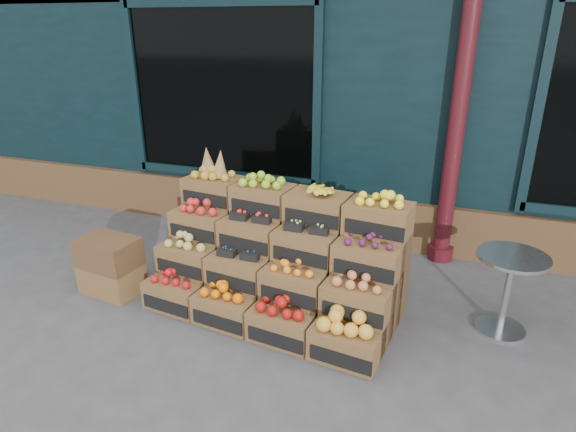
% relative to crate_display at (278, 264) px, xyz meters
% --- Properties ---
extents(ground, '(60.00, 60.00, 0.00)m').
position_rel_crate_display_xyz_m(ground, '(0.23, -0.49, -0.44)').
color(ground, '#444447').
rests_on(ground, ground).
extents(shop_facade, '(12.00, 6.24, 4.80)m').
position_rel_crate_display_xyz_m(shop_facade, '(0.23, 4.62, 1.96)').
color(shop_facade, black).
rests_on(shop_facade, ground).
extents(crate_display, '(2.39, 1.37, 1.42)m').
position_rel_crate_display_xyz_m(crate_display, '(0.00, 0.00, 0.00)').
color(crate_display, brown).
rests_on(crate_display, ground).
extents(spare_crates, '(0.62, 0.47, 0.58)m').
position_rel_crate_display_xyz_m(spare_crates, '(-1.68, -0.32, -0.15)').
color(spare_crates, brown).
rests_on(spare_crates, ground).
extents(bistro_table, '(0.59, 0.59, 0.74)m').
position_rel_crate_display_xyz_m(bistro_table, '(2.02, 0.26, 0.02)').
color(bistro_table, silver).
rests_on(bistro_table, ground).
extents(shopkeeper, '(0.83, 0.66, 1.97)m').
position_rel_crate_display_xyz_m(shopkeeper, '(-1.05, 2.44, 0.55)').
color(shopkeeper, '#164E23').
rests_on(shopkeeper, ground).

